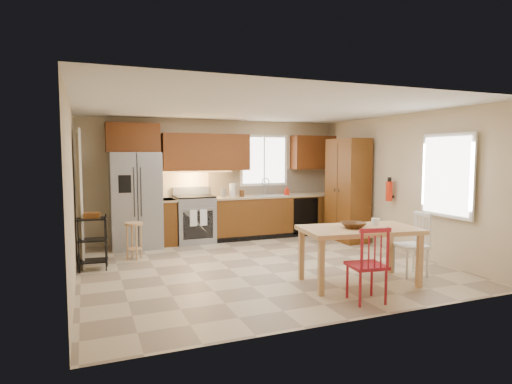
{
  "coord_description": "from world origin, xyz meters",
  "views": [
    {
      "loc": [
        -2.59,
        -6.22,
        1.77
      ],
      "look_at": [
        0.08,
        0.4,
        1.15
      ],
      "focal_mm": 30.0,
      "sensor_mm": 36.0,
      "label": 1
    }
  ],
  "objects": [
    {
      "name": "floor",
      "position": [
        0.0,
        0.0,
        0.0
      ],
      "size": [
        5.5,
        5.5,
        0.0
      ],
      "primitive_type": "plane",
      "color": "tan",
      "rests_on": "ground"
    },
    {
      "name": "ceiling",
      "position": [
        0.0,
        0.0,
        2.5
      ],
      "size": [
        5.5,
        5.0,
        0.02
      ],
      "primitive_type": "cube",
      "color": "silver",
      "rests_on": "ground"
    },
    {
      "name": "wall_back",
      "position": [
        0.0,
        2.5,
        1.25
      ],
      "size": [
        5.5,
        0.02,
        2.5
      ],
      "primitive_type": "cube",
      "color": "#CCB793",
      "rests_on": "ground"
    },
    {
      "name": "wall_front",
      "position": [
        0.0,
        -2.5,
        1.25
      ],
      "size": [
        5.5,
        0.02,
        2.5
      ],
      "primitive_type": "cube",
      "color": "#CCB793",
      "rests_on": "ground"
    },
    {
      "name": "wall_left",
      "position": [
        -2.75,
        0.0,
        1.25
      ],
      "size": [
        0.02,
        5.0,
        2.5
      ],
      "primitive_type": "cube",
      "color": "#CCB793",
      "rests_on": "ground"
    },
    {
      "name": "wall_right",
      "position": [
        2.75,
        0.0,
        1.25
      ],
      "size": [
        0.02,
        5.0,
        2.5
      ],
      "primitive_type": "cube",
      "color": "#CCB793",
      "rests_on": "ground"
    },
    {
      "name": "refrigerator",
      "position": [
        -1.7,
        2.12,
        0.91
      ],
      "size": [
        0.92,
        0.75,
        1.82
      ],
      "primitive_type": "cube",
      "color": "gray",
      "rests_on": "floor"
    },
    {
      "name": "range_stove",
      "position": [
        -0.55,
        2.19,
        0.46
      ],
      "size": [
        0.76,
        0.63,
        0.92
      ],
      "primitive_type": "cube",
      "color": "gray",
      "rests_on": "floor"
    },
    {
      "name": "base_cabinet_narrow",
      "position": [
        -1.1,
        2.2,
        0.45
      ],
      "size": [
        0.3,
        0.6,
        0.9
      ],
      "primitive_type": "cube",
      "color": "#5D3111",
      "rests_on": "floor"
    },
    {
      "name": "base_cabinet_run",
      "position": [
        1.29,
        2.2,
        0.45
      ],
      "size": [
        2.92,
        0.6,
        0.9
      ],
      "primitive_type": "cube",
      "color": "#5D3111",
      "rests_on": "floor"
    },
    {
      "name": "dishwasher",
      "position": [
        1.85,
        1.91,
        0.45
      ],
      "size": [
        0.6,
        0.02,
        0.78
      ],
      "primitive_type": "cube",
      "color": "black",
      "rests_on": "floor"
    },
    {
      "name": "backsplash",
      "position": [
        1.29,
        2.48,
        1.18
      ],
      "size": [
        2.92,
        0.03,
        0.55
      ],
      "primitive_type": "cube",
      "color": "beige",
      "rests_on": "wall_back"
    },
    {
      "name": "upper_over_fridge",
      "position": [
        -1.7,
        2.33,
        2.1
      ],
      "size": [
        1.0,
        0.35,
        0.55
      ],
      "primitive_type": "cube",
      "color": "#633010",
      "rests_on": "wall_back"
    },
    {
      "name": "upper_left_block",
      "position": [
        -0.25,
        2.33,
        1.83
      ],
      "size": [
        1.8,
        0.35,
        0.75
      ],
      "primitive_type": "cube",
      "color": "#633010",
      "rests_on": "wall_back"
    },
    {
      "name": "upper_right_block",
      "position": [
        2.25,
        2.33,
        1.83
      ],
      "size": [
        1.0,
        0.35,
        0.75
      ],
      "primitive_type": "cube",
      "color": "#633010",
      "rests_on": "wall_back"
    },
    {
      "name": "window_back",
      "position": [
        1.1,
        2.48,
        1.65
      ],
      "size": [
        1.12,
        0.04,
        1.12
      ],
      "primitive_type": "cube",
      "color": "white",
      "rests_on": "wall_back"
    },
    {
      "name": "sink",
      "position": [
        1.1,
        2.2,
        0.86
      ],
      "size": [
        0.62,
        0.46,
        0.16
      ],
      "primitive_type": "cube",
      "color": "gray",
      "rests_on": "base_cabinet_run"
    },
    {
      "name": "undercab_glow",
      "position": [
        -0.55,
        2.3,
        1.43
      ],
      "size": [
        1.6,
        0.3,
        0.01
      ],
      "primitive_type": "cube",
      "color": "#FFBF66",
      "rests_on": "wall_back"
    },
    {
      "name": "soap_bottle",
      "position": [
        1.48,
        2.1,
        1.0
      ],
      "size": [
        0.09,
        0.09,
        0.19
      ],
      "primitive_type": "imported",
      "color": "red",
      "rests_on": "base_cabinet_run"
    },
    {
      "name": "paper_towel",
      "position": [
        0.25,
        2.15,
        1.04
      ],
      "size": [
        0.12,
        0.12,
        0.28
      ],
      "primitive_type": "cylinder",
      "color": "silver",
      "rests_on": "base_cabinet_run"
    },
    {
      "name": "canister_steel",
      "position": [
        0.05,
        2.15,
        0.99
      ],
      "size": [
        0.11,
        0.11,
        0.18
      ],
      "primitive_type": "cylinder",
      "color": "gray",
      "rests_on": "base_cabinet_run"
    },
    {
      "name": "canister_wood",
      "position": [
        0.45,
        2.12,
        0.97
      ],
      "size": [
        0.1,
        0.1,
        0.14
      ],
      "primitive_type": "cylinder",
      "color": "#4F2D15",
      "rests_on": "base_cabinet_run"
    },
    {
      "name": "pantry",
      "position": [
        2.43,
        1.2,
        1.05
      ],
      "size": [
        0.5,
        0.95,
        2.1
      ],
      "primitive_type": "cube",
      "color": "#5D3111",
      "rests_on": "floor"
    },
    {
      "name": "fire_extinguisher",
      "position": [
        2.63,
        0.15,
        1.1
      ],
      "size": [
        0.12,
        0.12,
        0.36
      ],
      "primitive_type": "cylinder",
      "color": "red",
      "rests_on": "wall_right"
    },
    {
      "name": "window_right",
      "position": [
        2.68,
        -1.15,
        1.45
      ],
      "size": [
        0.04,
        1.02,
        1.32
      ],
      "primitive_type": "cube",
      "color": "white",
      "rests_on": "wall_right"
    },
    {
      "name": "doorway",
      "position": [
        -2.67,
        1.3,
        1.05
      ],
      "size": [
        0.04,
        0.95,
        2.1
      ],
      "primitive_type": "cube",
      "color": "#8C7A59",
      "rests_on": "wall_left"
    },
    {
      "name": "dining_table",
      "position": [
        0.88,
        -1.39,
        0.38
      ],
      "size": [
        1.68,
        1.09,
        0.76
      ],
      "primitive_type": null,
      "rotation": [
        0.0,
        0.0,
        -0.14
      ],
      "color": "tan",
      "rests_on": "floor"
    },
    {
      "name": "chair_red",
      "position": [
        0.53,
        -2.04,
        0.46
      ],
      "size": [
        0.49,
        0.49,
        0.92
      ],
      "primitive_type": null,
      "rotation": [
        0.0,
        0.0,
        -0.14
      ],
      "color": "maroon",
      "rests_on": "floor"
    },
    {
      "name": "chair_white",
      "position": [
        1.83,
        -1.34,
        0.46
      ],
      "size": [
        0.49,
        0.49,
        0.92
      ],
      "primitive_type": null,
      "rotation": [
        0.0,
        0.0,
        1.43
      ],
      "color": "silver",
      "rests_on": "floor"
    },
    {
      "name": "table_bowl",
      "position": [
        0.79,
        -1.39,
        0.77
      ],
      "size": [
        0.36,
        0.36,
        0.08
      ],
      "primitive_type": "imported",
      "rotation": [
        0.0,
        0.0,
        -0.14
      ],
      "color": "#4F2D15",
      "rests_on": "dining_table"
    },
    {
      "name": "table_jar",
      "position": [
        1.23,
        -1.29,
        0.8
      ],
      "size": [
        0.13,
        0.13,
        0.13
      ],
      "primitive_type": "cylinder",
      "rotation": [
        0.0,
        0.0,
        -0.14
      ],
      "color": "silver",
      "rests_on": "dining_table"
    },
    {
      "name": "bar_stool",
      "position": [
        -1.84,
        1.19,
        0.31
      ],
      "size": [
        0.32,
        0.32,
        0.63
      ],
      "primitive_type": null,
      "rotation": [
        0.0,
        0.0,
        -0.06
      ],
      "color": "tan",
      "rests_on": "floor"
    },
    {
      "name": "utility_cart",
      "position": [
        -2.5,
        0.73,
        0.42
      ],
      "size": [
        0.45,
        0.37,
        0.84
      ],
      "primitive_type": null,
      "rotation": [
        0.0,
        0.0,
        -0.09
      ],
      "color": "black",
      "rests_on": "floor"
    }
  ]
}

